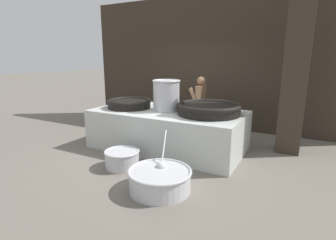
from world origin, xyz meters
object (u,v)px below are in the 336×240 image
at_px(giant_wok_near, 129,103).
at_px(giant_wok_far, 209,108).
at_px(stock_pot, 166,95).
at_px(prep_bowl_meat, 122,158).
at_px(prep_bowl_vegetables, 160,179).
at_px(cook, 200,105).

height_order(giant_wok_near, giant_wok_far, giant_wok_far).
bearing_deg(stock_pot, prep_bowl_meat, -97.90).
relative_size(giant_wok_near, stock_pot, 1.52).
xyz_separation_m(prep_bowl_vegetables, prep_bowl_meat, (-1.02, 0.41, -0.01)).
distance_m(giant_wok_near, giant_wok_far, 1.84).
relative_size(cook, prep_bowl_vegetables, 1.25).
bearing_deg(cook, prep_bowl_vegetables, 95.92).
bearing_deg(prep_bowl_vegetables, prep_bowl_meat, 158.12).
bearing_deg(cook, giant_wok_near, 42.12).
bearing_deg(giant_wok_near, stock_pot, 7.34).
height_order(giant_wok_far, prep_bowl_meat, giant_wok_far).
bearing_deg(giant_wok_far, giant_wok_near, -174.92).
xyz_separation_m(stock_pot, cook, (0.32, 1.16, -0.36)).
bearing_deg(giant_wok_far, prep_bowl_meat, -129.08).
xyz_separation_m(giant_wok_near, stock_pot, (0.89, 0.12, 0.24)).
bearing_deg(prep_bowl_vegetables, stock_pot, 115.69).
height_order(giant_wok_far, prep_bowl_vegetables, giant_wok_far).
bearing_deg(giant_wok_near, prep_bowl_meat, -59.80).
bearing_deg(stock_pot, giant_wok_near, -172.66).
height_order(giant_wok_far, cook, cook).
height_order(giant_wok_near, prep_bowl_meat, giant_wok_near).
bearing_deg(giant_wok_near, giant_wok_far, 5.08).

